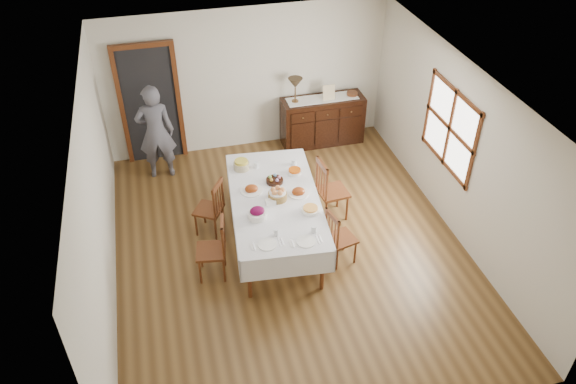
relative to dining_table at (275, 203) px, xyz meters
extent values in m
plane|color=brown|center=(0.17, -0.17, -0.74)|extent=(6.00, 6.00, 0.00)
cube|color=silver|center=(0.17, -0.17, 1.86)|extent=(5.00, 6.00, 0.02)
cube|color=silver|center=(0.17, 2.83, 0.56)|extent=(5.00, 0.02, 2.60)
cube|color=silver|center=(0.17, -3.17, 0.56)|extent=(5.00, 0.02, 2.60)
cube|color=silver|center=(-2.33, -0.17, 0.56)|extent=(0.02, 6.00, 2.60)
cube|color=silver|center=(2.67, -0.17, 0.56)|extent=(0.02, 6.00, 2.60)
cube|color=white|center=(2.66, 0.13, 0.76)|extent=(0.02, 1.30, 1.10)
cube|color=#562913|center=(2.65, 0.13, 0.76)|extent=(0.03, 1.46, 1.26)
cube|color=black|center=(-1.53, 2.79, 0.31)|extent=(0.90, 0.06, 2.10)
cube|color=#562913|center=(-1.53, 2.77, 0.31)|extent=(1.04, 0.08, 2.18)
cube|color=silver|center=(0.00, 0.00, 0.08)|extent=(1.42, 2.48, 0.04)
cylinder|color=#562913|center=(-0.58, -0.98, -0.35)|extent=(0.06, 0.06, 0.77)
cylinder|color=#562913|center=(0.38, -1.07, -0.35)|extent=(0.06, 0.06, 0.77)
cylinder|color=#562913|center=(-0.38, 1.07, -0.35)|extent=(0.06, 0.06, 0.77)
cylinder|color=#562913|center=(0.58, 0.98, -0.35)|extent=(0.06, 0.06, 0.77)
cube|color=silver|center=(-0.60, 0.06, -0.09)|extent=(0.26, 2.41, 0.37)
cube|color=silver|center=(0.60, -0.06, -0.09)|extent=(0.26, 2.41, 0.37)
cube|color=silver|center=(-0.12, -1.19, -0.09)|extent=(1.23, 0.14, 0.37)
cube|color=silver|center=(0.12, 1.19, -0.09)|extent=(1.23, 0.14, 0.37)
cube|color=#562913|center=(-1.00, -0.43, -0.31)|extent=(0.46, 0.46, 0.04)
cylinder|color=#562913|center=(-1.13, -0.24, -0.53)|extent=(0.03, 0.03, 0.41)
cylinder|color=#562913|center=(-1.19, -0.56, -0.53)|extent=(0.03, 0.03, 0.41)
cylinder|color=#562913|center=(-0.81, -0.30, -0.53)|extent=(0.03, 0.03, 0.41)
cylinder|color=#562913|center=(-0.87, -0.62, -0.53)|extent=(0.03, 0.03, 0.41)
cylinder|color=#562913|center=(-0.79, -0.29, -0.04)|extent=(0.04, 0.04, 0.53)
cylinder|color=#562913|center=(-0.85, -0.63, -0.04)|extent=(0.04, 0.04, 0.53)
cube|color=#562913|center=(-0.82, -0.46, 0.19)|extent=(0.10, 0.38, 0.08)
cylinder|color=#562913|center=(-0.81, -0.38, -0.06)|extent=(0.02, 0.02, 0.44)
cylinder|color=#562913|center=(-0.82, -0.46, -0.06)|extent=(0.02, 0.02, 0.44)
cylinder|color=#562913|center=(-0.84, -0.55, -0.06)|extent=(0.02, 0.02, 0.44)
cube|color=#562913|center=(-0.91, 0.50, -0.32)|extent=(0.53, 0.53, 0.04)
cylinder|color=#562913|center=(-0.96, 0.71, -0.54)|extent=(0.03, 0.03, 0.39)
cylinder|color=#562913|center=(-1.12, 0.44, -0.54)|extent=(0.03, 0.03, 0.39)
cylinder|color=#562913|center=(-0.69, 0.55, -0.54)|extent=(0.03, 0.03, 0.39)
cylinder|color=#562913|center=(-0.85, 0.29, -0.54)|extent=(0.03, 0.03, 0.39)
cylinder|color=#562913|center=(-0.67, 0.55, -0.07)|extent=(0.04, 0.04, 0.51)
cylinder|color=#562913|center=(-0.84, 0.27, -0.07)|extent=(0.04, 0.04, 0.51)
cube|color=#562913|center=(-0.76, 0.41, 0.15)|extent=(0.22, 0.33, 0.07)
cylinder|color=#562913|center=(-0.71, 0.48, -0.08)|extent=(0.02, 0.02, 0.42)
cylinder|color=#562913|center=(-0.76, 0.41, -0.08)|extent=(0.02, 0.02, 0.42)
cylinder|color=#562913|center=(-0.80, 0.34, -0.08)|extent=(0.02, 0.02, 0.42)
cube|color=#562913|center=(0.81, -0.59, -0.34)|extent=(0.44, 0.44, 0.04)
cylinder|color=#562913|center=(0.99, -0.71, -0.55)|extent=(0.03, 0.03, 0.38)
cylinder|color=#562913|center=(0.92, -0.41, -0.55)|extent=(0.03, 0.03, 0.38)
cylinder|color=#562913|center=(0.70, -0.77, -0.55)|extent=(0.03, 0.03, 0.38)
cylinder|color=#562913|center=(0.63, -0.48, -0.55)|extent=(0.03, 0.03, 0.38)
cylinder|color=#562913|center=(0.68, -0.79, -0.09)|extent=(0.04, 0.04, 0.49)
cylinder|color=#562913|center=(0.61, -0.48, -0.09)|extent=(0.04, 0.04, 0.49)
cube|color=#562913|center=(0.65, -0.63, 0.12)|extent=(0.11, 0.35, 0.07)
cylinder|color=#562913|center=(0.66, -0.71, -0.11)|extent=(0.02, 0.02, 0.41)
cylinder|color=#562913|center=(0.65, -0.63, -0.11)|extent=(0.02, 0.02, 0.41)
cylinder|color=#562913|center=(0.63, -0.55, -0.11)|extent=(0.02, 0.02, 0.41)
cube|color=#562913|center=(1.00, 0.39, -0.27)|extent=(0.47, 0.47, 0.04)
cylinder|color=#562913|center=(1.19, 0.23, -0.51)|extent=(0.04, 0.04, 0.45)
cylinder|color=#562913|center=(1.16, 0.58, -0.51)|extent=(0.04, 0.04, 0.45)
cylinder|color=#562913|center=(0.84, 0.20, -0.51)|extent=(0.04, 0.04, 0.45)
cylinder|color=#562913|center=(0.81, 0.55, -0.51)|extent=(0.04, 0.04, 0.45)
cylinder|color=#562913|center=(0.82, 0.19, 0.02)|extent=(0.04, 0.04, 0.58)
cylinder|color=#562913|center=(0.79, 0.56, 0.02)|extent=(0.04, 0.04, 0.58)
cube|color=#562913|center=(0.81, 0.37, 0.27)|extent=(0.08, 0.42, 0.08)
cylinder|color=#562913|center=(0.81, 0.28, 0.00)|extent=(0.02, 0.02, 0.48)
cylinder|color=#562913|center=(0.81, 0.37, 0.00)|extent=(0.02, 0.02, 0.48)
cylinder|color=#562913|center=(0.80, 0.46, 0.00)|extent=(0.02, 0.02, 0.48)
cube|color=black|center=(1.50, 2.55, -0.28)|extent=(1.51, 0.50, 0.91)
cube|color=black|center=(1.05, 2.29, -0.01)|extent=(0.42, 0.02, 0.18)
sphere|color=brown|center=(1.05, 2.27, -0.01)|extent=(0.03, 0.03, 0.03)
cube|color=black|center=(1.50, 2.29, -0.01)|extent=(0.42, 0.02, 0.18)
sphere|color=brown|center=(1.50, 2.27, -0.01)|extent=(0.03, 0.03, 0.03)
cube|color=black|center=(1.96, 2.29, -0.01)|extent=(0.42, 0.02, 0.18)
sphere|color=brown|center=(1.96, 2.27, -0.01)|extent=(0.03, 0.03, 0.03)
imported|color=#504F5A|center=(-1.51, 2.21, 0.17)|extent=(0.58, 0.39, 1.81)
cylinder|color=olive|center=(0.03, -0.04, 0.15)|extent=(0.27, 0.27, 0.11)
cylinder|color=white|center=(0.03, -0.04, 0.21)|extent=(0.24, 0.24, 0.02)
sphere|color=#D48449|center=(0.09, -0.04, 0.24)|extent=(0.08, 0.08, 0.08)
sphere|color=#D48449|center=(0.05, 0.03, 0.24)|extent=(0.08, 0.08, 0.08)
sphere|color=#D48449|center=(-0.02, 0.00, 0.24)|extent=(0.08, 0.08, 0.08)
sphere|color=#D48449|center=(-0.02, -0.07, 0.24)|extent=(0.08, 0.08, 0.08)
sphere|color=#D48449|center=(0.05, -0.10, 0.24)|extent=(0.08, 0.08, 0.08)
cylinder|color=black|center=(0.08, 0.37, 0.12)|extent=(0.25, 0.25, 0.05)
ellipsoid|color=pink|center=(0.15, 0.37, 0.17)|extent=(0.05, 0.05, 0.06)
ellipsoid|color=#76ACEA|center=(0.10, 0.44, 0.17)|extent=(0.05, 0.05, 0.06)
ellipsoid|color=#9AE66F|center=(0.03, 0.41, 0.17)|extent=(0.05, 0.05, 0.06)
ellipsoid|color=gold|center=(0.03, 0.33, 0.17)|extent=(0.05, 0.05, 0.06)
ellipsoid|color=#BC94DC|center=(0.10, 0.31, 0.17)|extent=(0.05, 0.05, 0.06)
cylinder|color=white|center=(-0.29, 0.24, 0.10)|extent=(0.32, 0.32, 0.02)
ellipsoid|color=maroon|center=(-0.29, 0.24, 0.13)|extent=(0.19, 0.16, 0.11)
cylinder|color=white|center=(0.34, 0.01, 0.10)|extent=(0.30, 0.30, 0.02)
ellipsoid|color=maroon|center=(0.34, 0.01, 0.13)|extent=(0.19, 0.16, 0.11)
cylinder|color=white|center=(-0.33, -0.36, 0.14)|extent=(0.26, 0.26, 0.09)
ellipsoid|color=#560430|center=(-0.33, -0.36, 0.21)|extent=(0.20, 0.17, 0.11)
cylinder|color=white|center=(0.42, 0.50, 0.12)|extent=(0.20, 0.20, 0.05)
cylinder|color=#E75908|center=(0.42, 0.50, 0.16)|extent=(0.18, 0.18, 0.03)
cylinder|color=tan|center=(-0.32, 0.83, 0.15)|extent=(0.24, 0.24, 0.11)
cylinder|color=gold|center=(-0.32, 0.83, 0.22)|extent=(0.20, 0.20, 0.04)
cylinder|color=white|center=(0.40, -0.42, 0.12)|extent=(0.25, 0.25, 0.05)
cylinder|color=#EEA145|center=(0.40, -0.42, 0.16)|extent=(0.20, 0.20, 0.02)
cube|color=white|center=(-0.09, -0.12, 0.13)|extent=(0.15, 0.10, 0.07)
cylinder|color=white|center=(-0.32, -0.93, 0.10)|extent=(0.25, 0.25, 0.01)
cube|color=white|center=(-0.49, -0.93, 0.10)|extent=(0.09, 0.13, 0.01)
cube|color=white|center=(-0.49, -0.93, 0.10)|extent=(0.03, 0.16, 0.01)
cube|color=white|center=(-0.16, -0.93, 0.10)|extent=(0.03, 0.18, 0.01)
cube|color=white|center=(-0.12, -0.93, 0.10)|extent=(0.03, 0.14, 0.01)
cylinder|color=white|center=(-0.17, -0.78, 0.15)|extent=(0.07, 0.07, 0.10)
cylinder|color=white|center=(0.17, -1.00, 0.10)|extent=(0.25, 0.25, 0.01)
cube|color=white|center=(0.00, -1.00, 0.10)|extent=(0.09, 0.13, 0.01)
cube|color=white|center=(0.00, -1.00, 0.10)|extent=(0.03, 0.16, 0.01)
cube|color=white|center=(0.33, -1.00, 0.10)|extent=(0.03, 0.18, 0.01)
cube|color=white|center=(0.37, -1.00, 0.10)|extent=(0.03, 0.14, 0.01)
cylinder|color=white|center=(0.32, -0.85, 0.15)|extent=(0.07, 0.07, 0.10)
cylinder|color=white|center=(-0.10, 0.80, 0.14)|extent=(0.07, 0.07, 0.09)
cylinder|color=white|center=(0.47, 0.74, 0.14)|extent=(0.07, 0.07, 0.09)
cube|color=white|center=(1.48, 2.55, 0.18)|extent=(1.30, 0.35, 0.01)
cylinder|color=brown|center=(0.98, 2.56, 0.19)|extent=(0.12, 0.12, 0.03)
cylinder|color=brown|center=(0.98, 2.56, 0.33)|extent=(0.02, 0.02, 0.25)
cone|color=#463624|center=(0.98, 2.56, 0.54)|extent=(0.26, 0.26, 0.18)
cube|color=beige|center=(1.58, 2.49, 0.31)|extent=(0.22, 0.08, 0.28)
cylinder|color=#562913|center=(2.05, 2.55, 0.20)|extent=(0.20, 0.20, 0.06)
camera|label=1|loc=(-1.38, -6.11, 4.91)|focal=35.00mm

